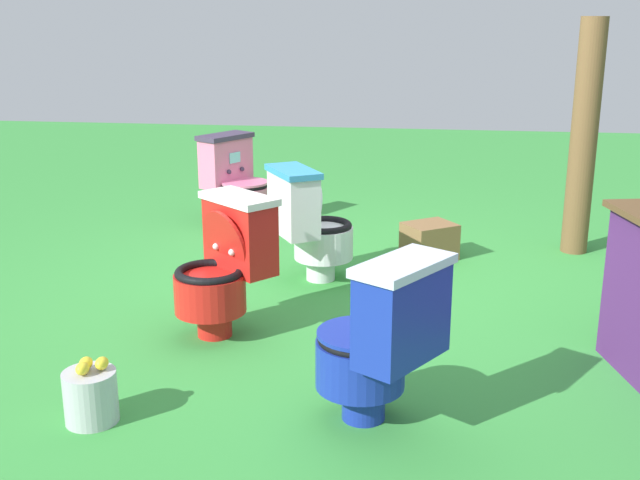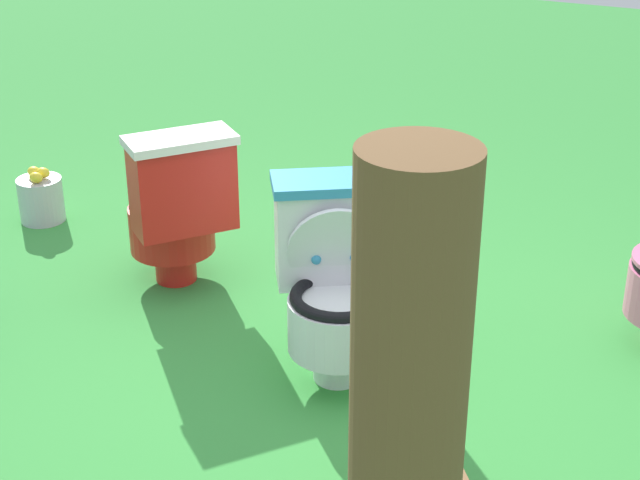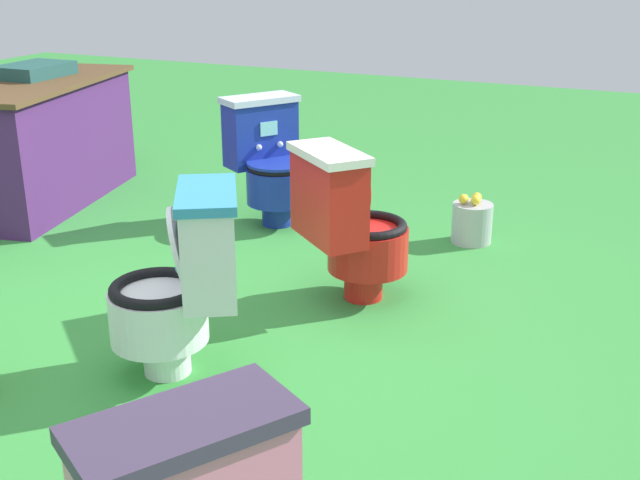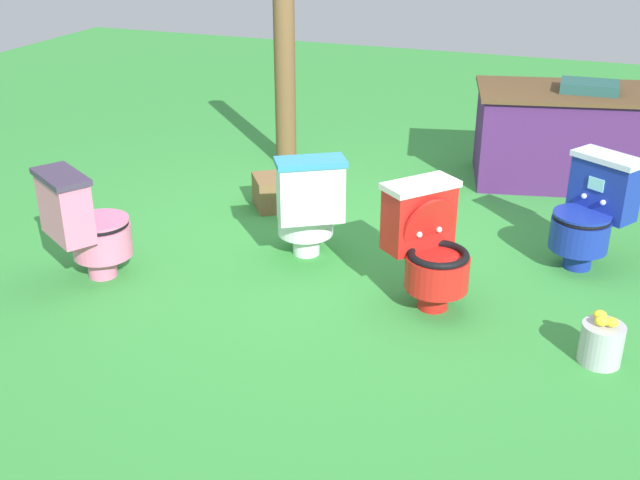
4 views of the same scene
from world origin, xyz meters
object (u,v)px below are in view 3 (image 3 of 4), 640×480
(toilet_white, at_px, (182,282))
(toilet_blue, at_px, (270,160))
(lemon_bucket, at_px, (472,222))
(toilet_red, at_px, (350,224))
(vendor_table, at_px, (26,141))

(toilet_white, bearing_deg, toilet_blue, -13.77)
(toilet_blue, relative_size, lemon_bucket, 2.63)
(toilet_red, height_order, toilet_blue, same)
(toilet_white, distance_m, lemon_bucket, 1.99)
(toilet_red, relative_size, toilet_blue, 1.00)
(vendor_table, bearing_deg, toilet_red, -103.26)
(toilet_blue, height_order, toilet_white, same)
(vendor_table, bearing_deg, lemon_bucket, -81.25)
(toilet_white, height_order, vendor_table, vendor_table)
(toilet_red, distance_m, vendor_table, 2.50)
(toilet_red, xyz_separation_m, toilet_white, (-0.87, 0.32, 0.00))
(toilet_blue, relative_size, vendor_table, 0.45)
(lemon_bucket, bearing_deg, vendor_table, 98.75)
(toilet_blue, distance_m, vendor_table, 1.60)
(vendor_table, relative_size, lemon_bucket, 5.84)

